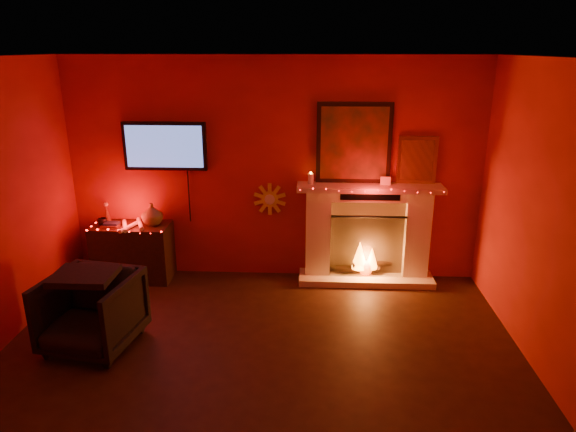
# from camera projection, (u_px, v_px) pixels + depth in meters

# --- Properties ---
(room) EXTENTS (5.00, 5.00, 5.00)m
(room) POSITION_uv_depth(u_px,v_px,m) (248.00, 248.00, 3.83)
(room) COLOR black
(room) RESTS_ON ground
(floor) EXTENTS (5.00, 5.00, 0.00)m
(floor) POSITION_uv_depth(u_px,v_px,m) (252.00, 399.00, 4.26)
(floor) COLOR black
(floor) RESTS_ON ground
(fireplace) EXTENTS (1.72, 0.40, 2.18)m
(fireplace) POSITION_uv_depth(u_px,v_px,m) (367.00, 224.00, 6.24)
(fireplace) COLOR beige
(fireplace) RESTS_ON floor
(tv) EXTENTS (1.00, 0.07, 1.24)m
(tv) POSITION_uv_depth(u_px,v_px,m) (165.00, 146.00, 6.13)
(tv) COLOR black
(tv) RESTS_ON room
(sunburst_clock) EXTENTS (0.40, 0.03, 0.40)m
(sunburst_clock) POSITION_uv_depth(u_px,v_px,m) (270.00, 199.00, 6.30)
(sunburst_clock) COLOR gold
(sunburst_clock) RESTS_ON room
(console_table) EXTENTS (0.93, 0.55, 0.98)m
(console_table) POSITION_uv_depth(u_px,v_px,m) (134.00, 249.00, 6.36)
(console_table) COLOR black
(console_table) RESTS_ON floor
(armchair) EXTENTS (0.92, 0.94, 0.74)m
(armchair) POSITION_uv_depth(u_px,v_px,m) (92.00, 312.00, 4.90)
(armchair) COLOR black
(armchair) RESTS_ON floor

